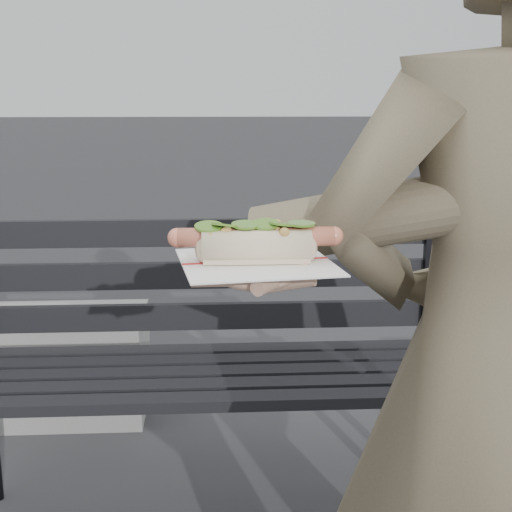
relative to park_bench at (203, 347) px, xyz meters
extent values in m
cylinder|color=black|center=(0.69, -0.24, -0.30)|extent=(0.04, 0.04, 0.45)
cylinder|color=black|center=(0.69, 0.10, -0.30)|extent=(0.04, 0.04, 0.45)
cube|color=black|center=(0.02, -0.25, -0.06)|extent=(1.50, 0.07, 0.03)
cube|color=black|center=(0.02, -0.16, -0.06)|extent=(1.50, 0.07, 0.03)
cube|color=black|center=(0.02, -0.07, -0.06)|extent=(1.50, 0.07, 0.03)
cube|color=black|center=(0.02, 0.02, -0.06)|extent=(1.50, 0.07, 0.03)
cube|color=black|center=(0.02, 0.11, -0.06)|extent=(1.50, 0.07, 0.03)
cube|color=black|center=(0.69, 0.12, 0.15)|extent=(0.04, 0.03, 0.42)
cube|color=black|center=(0.02, 0.14, 0.05)|extent=(1.50, 0.02, 0.08)
cube|color=black|center=(0.02, 0.14, 0.18)|extent=(1.50, 0.02, 0.08)
cube|color=black|center=(0.02, 0.14, 0.31)|extent=(1.50, 0.02, 0.08)
imported|color=brown|center=(0.46, -0.94, 0.28)|extent=(0.63, 0.46, 1.61)
cylinder|color=brown|center=(0.34, -0.96, 0.55)|extent=(0.51, 0.23, 0.19)
cylinder|color=#D8A384|center=(0.13, -1.04, 0.48)|extent=(0.09, 0.08, 0.07)
ellipsoid|color=#D8A384|center=(0.09, -1.05, 0.48)|extent=(0.10, 0.11, 0.03)
cylinder|color=#D8A384|center=(0.04, -1.08, 0.48)|extent=(0.06, 0.02, 0.02)
cylinder|color=#D8A384|center=(0.04, -1.06, 0.48)|extent=(0.06, 0.02, 0.02)
cylinder|color=#D8A384|center=(0.04, -1.04, 0.48)|extent=(0.06, 0.02, 0.02)
cylinder|color=#D8A384|center=(0.04, -1.02, 0.48)|extent=(0.06, 0.02, 0.02)
cylinder|color=#D8A384|center=(0.10, -1.11, 0.48)|extent=(0.04, 0.05, 0.02)
cube|color=white|center=(0.09, -1.05, 0.50)|extent=(0.21, 0.21, 0.00)
cube|color=#B21E1E|center=(0.09, -1.05, 0.50)|extent=(0.19, 0.03, 0.00)
cylinder|color=#D36E51|center=(0.09, -1.05, 0.53)|extent=(0.20, 0.03, 0.02)
sphere|color=#D36E51|center=(-0.01, -1.05, 0.53)|extent=(0.02, 0.03, 0.02)
sphere|color=#D36E51|center=(0.19, -1.05, 0.53)|extent=(0.02, 0.03, 0.02)
sphere|color=#9E6B2D|center=(0.10, -1.04, 0.54)|extent=(0.01, 0.01, 0.01)
sphere|color=#9E6B2D|center=(0.12, -1.05, 0.54)|extent=(0.01, 0.01, 0.01)
sphere|color=#9E6B2D|center=(0.12, -1.06, 0.54)|extent=(0.01, 0.01, 0.01)
sphere|color=#9E6B2D|center=(0.10, -1.04, 0.53)|extent=(0.01, 0.01, 0.01)
sphere|color=#9E6B2D|center=(0.13, -1.07, 0.54)|extent=(0.01, 0.01, 0.01)
sphere|color=#9E6B2D|center=(0.08, -1.04, 0.53)|extent=(0.01, 0.01, 0.01)
sphere|color=#9E6B2D|center=(0.12, -1.05, 0.53)|extent=(0.01, 0.01, 0.01)
sphere|color=#9E6B2D|center=(0.15, -1.04, 0.53)|extent=(0.01, 0.01, 0.01)
sphere|color=#9E6B2D|center=(0.08, -1.05, 0.54)|extent=(0.01, 0.01, 0.01)
sphere|color=#9E6B2D|center=(0.07, -1.07, 0.53)|extent=(0.01, 0.01, 0.01)
sphere|color=#9E6B2D|center=(0.13, -1.03, 0.54)|extent=(0.01, 0.01, 0.01)
sphere|color=#9E6B2D|center=(0.10, -1.06, 0.54)|extent=(0.01, 0.01, 0.01)
sphere|color=#9E6B2D|center=(0.04, -1.04, 0.54)|extent=(0.01, 0.01, 0.01)
sphere|color=#9E6B2D|center=(0.05, -1.06, 0.54)|extent=(0.01, 0.01, 0.01)
sphere|color=#9E6B2D|center=(0.05, -1.05, 0.54)|extent=(0.01, 0.01, 0.01)
sphere|color=#9E6B2D|center=(0.04, -1.04, 0.54)|extent=(0.01, 0.01, 0.01)
sphere|color=#9E6B2D|center=(0.11, -1.05, 0.54)|extent=(0.01, 0.01, 0.01)
sphere|color=#9E6B2D|center=(0.12, -1.07, 0.54)|extent=(0.01, 0.01, 0.01)
sphere|color=#9E6B2D|center=(0.03, -1.07, 0.53)|extent=(0.01, 0.01, 0.01)
sphere|color=#9E6B2D|center=(0.06, -1.05, 0.54)|extent=(0.01, 0.01, 0.01)
sphere|color=#9E6B2D|center=(0.14, -1.05, 0.53)|extent=(0.01, 0.01, 0.01)
sphere|color=#9E6B2D|center=(0.05, -1.07, 0.54)|extent=(0.01, 0.01, 0.01)
sphere|color=#9E6B2D|center=(0.12, -1.03, 0.54)|extent=(0.01, 0.01, 0.01)
sphere|color=#9E6B2D|center=(0.15, -1.07, 0.54)|extent=(0.01, 0.01, 0.01)
cylinder|color=#4D7E22|center=(0.03, -1.05, 0.54)|extent=(0.04, 0.04, 0.01)
cylinder|color=#4D7E22|center=(0.05, -1.05, 0.54)|extent=(0.04, 0.04, 0.02)
cylinder|color=#4D7E22|center=(0.08, -1.05, 0.55)|extent=(0.04, 0.04, 0.01)
cylinder|color=#4D7E22|center=(0.10, -1.05, 0.55)|extent=(0.04, 0.04, 0.01)
cylinder|color=#4D7E22|center=(0.12, -1.05, 0.55)|extent=(0.04, 0.04, 0.01)
cylinder|color=#4D7E22|center=(0.15, -1.05, 0.55)|extent=(0.04, 0.04, 0.00)
cube|color=brown|center=(1.28, 0.91, -0.52)|extent=(0.09, 0.08, 0.00)
cube|color=brown|center=(-0.92, 1.42, -0.52)|extent=(0.05, 0.05, 0.00)
cube|color=brown|center=(0.50, 0.79, -0.52)|extent=(0.07, 0.09, 0.00)
camera|label=1|loc=(0.04, -1.94, 0.71)|focal=50.00mm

